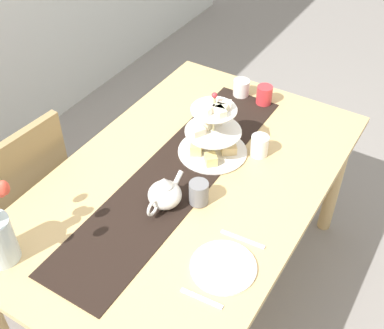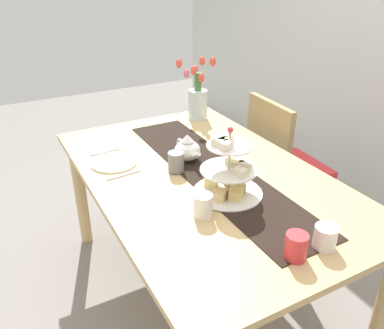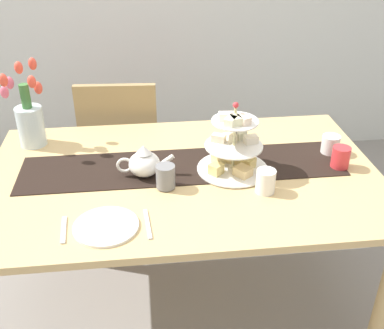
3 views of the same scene
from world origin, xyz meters
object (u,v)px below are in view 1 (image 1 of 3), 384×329
object	(u,v)px
chair_left	(19,196)
mug_orange	(264,95)
tiered_cake_stand	(213,135)
fork_left	(202,298)
teapot	(165,194)
dining_table	(188,197)
dinner_plate_left	(223,267)
mug_grey	(199,193)
mug_white_text	(259,146)
knife_left	(243,239)
cream_jug	(241,88)

from	to	relation	value
chair_left	mug_orange	distance (m)	1.25
tiered_cake_stand	fork_left	world-z (taller)	tiered_cake_stand
chair_left	teapot	world-z (taller)	chair_left
dining_table	dinner_plate_left	xyz separation A→B (m)	(-0.31, -0.34, 0.10)
mug_grey	mug_orange	bearing A→B (deg)	5.77
chair_left	mug_white_text	world-z (taller)	chair_left
dining_table	knife_left	distance (m)	0.39
mug_grey	knife_left	bearing A→B (deg)	-108.91
teapot	fork_left	bearing A→B (deg)	-130.69
chair_left	fork_left	world-z (taller)	chair_left
chair_left	knife_left	bearing A→B (deg)	-83.38
chair_left	dinner_plate_left	xyz separation A→B (m)	(-0.02, -1.07, 0.24)
dinner_plate_left	mug_white_text	distance (m)	0.63
chair_left	tiered_cake_stand	size ratio (longest dim) A/B	2.99
knife_left	mug_grey	distance (m)	0.25
teapot	knife_left	world-z (taller)	teapot
mug_grey	fork_left	bearing A→B (deg)	-147.78
cream_jug	mug_orange	distance (m)	0.13
dinner_plate_left	knife_left	distance (m)	0.15
cream_jug	mug_white_text	world-z (taller)	mug_white_text
tiered_cake_stand	knife_left	distance (m)	0.51
fork_left	dining_table	bearing A→B (deg)	36.62
chair_left	dinner_plate_left	size ratio (longest dim) A/B	3.96
fork_left	mug_grey	size ratio (longest dim) A/B	1.58
teapot	mug_white_text	world-z (taller)	teapot
cream_jug	dinner_plate_left	world-z (taller)	cream_jug
cream_jug	tiered_cake_stand	bearing A→B (deg)	-167.98
chair_left	mug_grey	distance (m)	0.91
tiered_cake_stand	teapot	bearing A→B (deg)	-179.77
teapot	mug_grey	distance (m)	0.13
mug_grey	dinner_plate_left	bearing A→B (deg)	-133.97
fork_left	chair_left	bearing A→B (deg)	81.23
dining_table	knife_left	xyz separation A→B (m)	(-0.16, -0.34, 0.10)
mug_white_text	mug_grey	bearing A→B (deg)	169.18
teapot	mug_grey	size ratio (longest dim) A/B	2.51
teapot	fork_left	size ratio (longest dim) A/B	1.59
mug_orange	dinner_plate_left	bearing A→B (deg)	-162.35
knife_left	dining_table	bearing A→B (deg)	64.25
dining_table	mug_orange	size ratio (longest dim) A/B	17.20
teapot	fork_left	world-z (taller)	teapot
dining_table	mug_grey	world-z (taller)	mug_grey
tiered_cake_stand	mug_white_text	distance (m)	0.21
dining_table	mug_grey	size ratio (longest dim) A/B	17.20
mug_grey	mug_orange	distance (m)	0.75
chair_left	mug_grey	size ratio (longest dim) A/B	9.58
tiered_cake_stand	dining_table	bearing A→B (deg)	-179.59
mug_white_text	fork_left	bearing A→B (deg)	-167.99
cream_jug	mug_grey	xyz separation A→B (m)	(-0.75, -0.20, 0.01)
chair_left	mug_white_text	xyz separation A→B (m)	(0.59, -0.91, 0.28)
cream_jug	mug_grey	world-z (taller)	mug_grey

